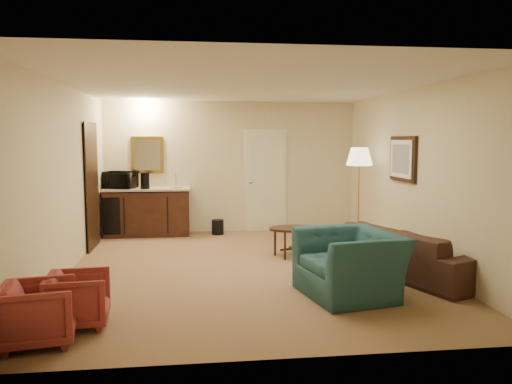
# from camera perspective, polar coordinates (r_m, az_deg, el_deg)

# --- Properties ---
(ground) EXTENTS (6.00, 6.00, 0.00)m
(ground) POSITION_cam_1_polar(r_m,az_deg,el_deg) (7.26, -0.99, -8.72)
(ground) COLOR #826142
(ground) RESTS_ON ground
(room_walls) EXTENTS (5.02, 6.01, 2.61)m
(room_walls) POSITION_cam_1_polar(r_m,az_deg,el_deg) (7.78, -2.33, 5.05)
(room_walls) COLOR beige
(room_walls) RESTS_ON ground
(wetbar_cabinet) EXTENTS (1.64, 0.58, 0.92)m
(wetbar_cabinet) POSITION_cam_1_polar(r_m,az_deg,el_deg) (9.84, -12.31, -2.23)
(wetbar_cabinet) COLOR #382012
(wetbar_cabinet) RESTS_ON ground
(sofa) EXTENTS (1.43, 2.31, 0.87)m
(sofa) POSITION_cam_1_polar(r_m,az_deg,el_deg) (7.13, 17.11, -5.67)
(sofa) COLOR black
(sofa) RESTS_ON ground
(teal_armchair) EXTENTS (0.98, 1.30, 1.03)m
(teal_armchair) POSITION_cam_1_polar(r_m,az_deg,el_deg) (6.04, 10.70, -6.85)
(teal_armchair) COLOR #1F4A4E
(teal_armchair) RESTS_ON ground
(rose_chair_near) EXTENTS (0.59, 0.62, 0.59)m
(rose_chair_near) POSITION_cam_1_polar(r_m,az_deg,el_deg) (5.35, -19.65, -11.19)
(rose_chair_near) COLOR #993932
(rose_chair_near) RESTS_ON ground
(rose_chair_far) EXTENTS (0.67, 0.70, 0.63)m
(rose_chair_far) POSITION_cam_1_polar(r_m,az_deg,el_deg) (5.02, -23.56, -12.27)
(rose_chair_far) COLOR #993932
(rose_chair_far) RESTS_ON ground
(coffee_table) EXTENTS (0.94, 0.78, 0.46)m
(coffee_table) POSITION_cam_1_polar(r_m,az_deg,el_deg) (7.99, 4.40, -5.67)
(coffee_table) COLOR black
(coffee_table) RESTS_ON ground
(floor_lamp) EXTENTS (0.46, 0.46, 1.72)m
(floor_lamp) POSITION_cam_1_polar(r_m,az_deg,el_deg) (8.91, 11.65, -0.47)
(floor_lamp) COLOR #B9953D
(floor_lamp) RESTS_ON ground
(waste_bin) EXTENTS (0.24, 0.24, 0.29)m
(waste_bin) POSITION_cam_1_polar(r_m,az_deg,el_deg) (9.79, -4.40, -4.01)
(waste_bin) COLOR black
(waste_bin) RESTS_ON ground
(microwave) EXTENTS (0.65, 0.49, 0.39)m
(microwave) POSITION_cam_1_polar(r_m,az_deg,el_deg) (9.86, -15.27, 1.55)
(microwave) COLOR black
(microwave) RESTS_ON wetbar_cabinet
(coffee_maker) EXTENTS (0.20, 0.20, 0.31)m
(coffee_maker) POSITION_cam_1_polar(r_m,az_deg,el_deg) (9.66, -12.56, 1.27)
(coffee_maker) COLOR black
(coffee_maker) RESTS_ON wetbar_cabinet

